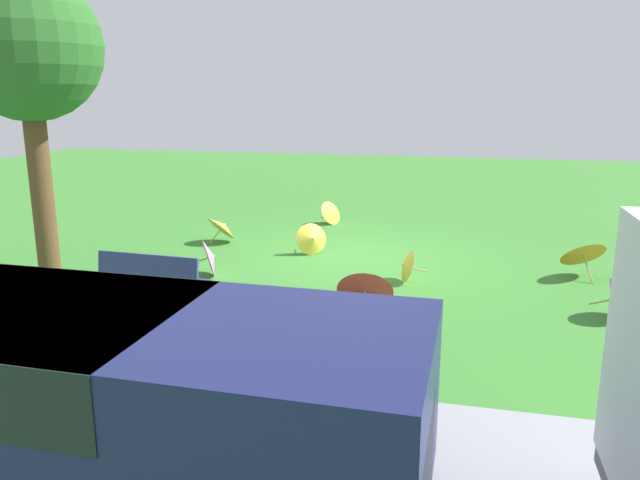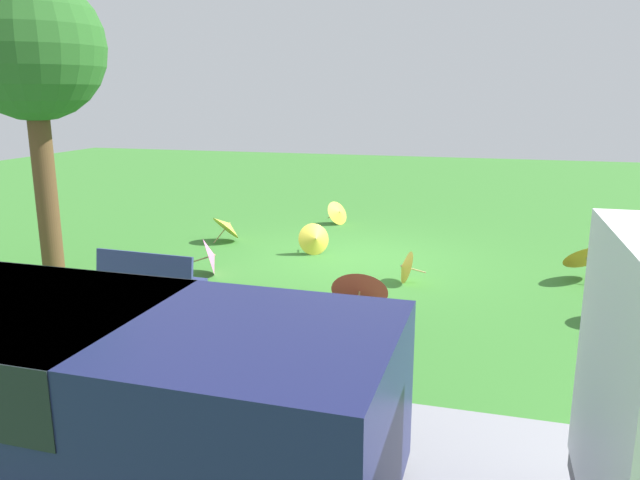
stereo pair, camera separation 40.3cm
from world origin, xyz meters
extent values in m
plane|color=#387A2D|center=(0.00, 0.00, 0.00)|extent=(40.00, 40.00, 0.00)
cube|color=#191E4C|center=(0.36, 7.55, 0.85)|extent=(4.63, 1.97, 1.35)
cube|color=black|center=(1.28, 7.54, 1.25)|extent=(2.61, 1.96, 0.55)
cylinder|color=black|center=(1.95, 6.57, 0.38)|extent=(0.76, 0.23, 0.76)
cylinder|color=black|center=(-1.27, 6.63, 0.38)|extent=(0.76, 0.23, 0.76)
cube|color=navy|center=(2.28, 3.58, 0.45)|extent=(1.62, 0.54, 0.05)
cube|color=navy|center=(2.29, 3.78, 0.68)|extent=(1.60, 0.20, 0.45)
cube|color=black|center=(2.92, 3.55, 0.23)|extent=(0.10, 0.41, 0.45)
cube|color=black|center=(1.64, 3.61, 0.23)|extent=(0.10, 0.41, 0.45)
cylinder|color=brown|center=(4.85, 2.56, 1.57)|extent=(0.37, 0.37, 3.15)
sphere|color=#286023|center=(4.85, 2.56, 3.86)|extent=(2.38, 2.38, 2.38)
cylinder|color=tan|center=(2.39, 1.85, 0.28)|extent=(0.31, 0.20, 0.11)
cone|color=pink|center=(2.20, 1.74, 0.34)|extent=(0.57, 0.71, 0.67)
sphere|color=tan|center=(2.15, 1.72, 0.35)|extent=(0.06, 0.05, 0.04)
cylinder|color=tan|center=(1.24, -3.10, 0.19)|extent=(0.29, 0.17, 0.19)
cone|color=yellow|center=(1.07, -3.01, 0.29)|extent=(0.62, 0.71, 0.58)
sphere|color=tan|center=(1.03, -2.99, 0.32)|extent=(0.06, 0.05, 0.05)
cylinder|color=tan|center=(-1.35, 1.26, 0.22)|extent=(0.32, 0.13, 0.12)
cone|color=yellow|center=(-1.15, 1.33, 0.28)|extent=(0.42, 0.61, 0.57)
sphere|color=tan|center=(-1.11, 1.34, 0.30)|extent=(0.05, 0.05, 0.04)
cylinder|color=tan|center=(-0.76, 3.19, 0.21)|extent=(0.06, 0.39, 0.28)
cone|color=#D8383F|center=(-0.74, 2.95, 0.38)|extent=(0.88, 0.66, 0.76)
sphere|color=tan|center=(-0.73, 2.89, 0.42)|extent=(0.04, 0.05, 0.05)
cylinder|color=tan|center=(0.97, -0.26, 0.24)|extent=(0.25, 0.34, 0.14)
cone|color=yellow|center=(0.82, -0.04, 0.32)|extent=(0.70, 0.63, 0.65)
sphere|color=tan|center=(0.78, 0.01, 0.34)|extent=(0.06, 0.06, 0.04)
cylinder|color=tan|center=(-4.19, 0.53, 0.21)|extent=(0.17, 0.35, 0.42)
cone|color=orange|center=(-4.10, 0.33, 0.46)|extent=(0.99, 0.93, 0.62)
sphere|color=tan|center=(-4.08, 0.29, 0.51)|extent=(0.05, 0.06, 0.05)
cylinder|color=tan|center=(3.07, -0.48, 0.15)|extent=(0.22, 0.24, 0.31)
cone|color=yellow|center=(2.94, -0.62, 0.35)|extent=(0.91, 0.90, 0.58)
sphere|color=tan|center=(2.90, -0.65, 0.40)|extent=(0.06, 0.06, 0.05)
cylinder|color=tan|center=(-4.07, 2.39, 0.24)|extent=(0.35, 0.02, 0.13)
cone|color=pink|center=(-4.29, 2.39, 0.31)|extent=(0.28, 0.61, 0.62)
sphere|color=tan|center=(-4.34, 2.39, 0.32)|extent=(0.05, 0.04, 0.05)
camera|label=1|loc=(-2.08, 11.43, 3.15)|focal=34.55mm
camera|label=2|loc=(-2.47, 11.32, 3.15)|focal=34.55mm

